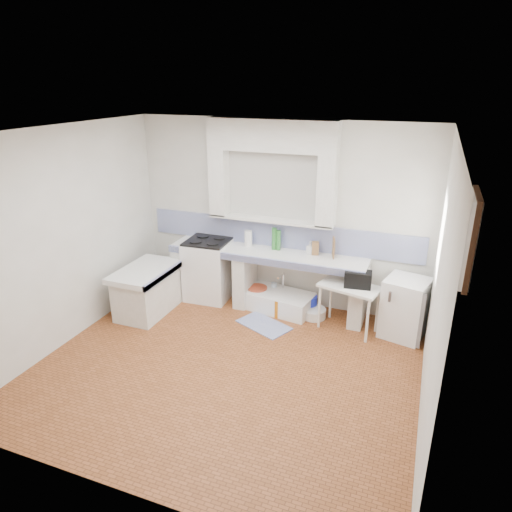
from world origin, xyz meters
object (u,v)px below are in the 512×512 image
(stove, at_px, (209,270))
(fridge, at_px, (405,308))
(side_table, at_px, (348,308))
(sink, at_px, (279,302))

(stove, distance_m, fridge, 3.01)
(stove, height_order, side_table, stove)
(sink, height_order, side_table, side_table)
(stove, distance_m, sink, 1.23)
(fridge, bearing_deg, stove, -168.98)
(stove, bearing_deg, side_table, -9.15)
(stove, xyz_separation_m, sink, (1.18, -0.01, -0.35))
(sink, relative_size, side_table, 1.28)
(fridge, bearing_deg, side_table, -157.65)
(sink, distance_m, fridge, 1.85)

